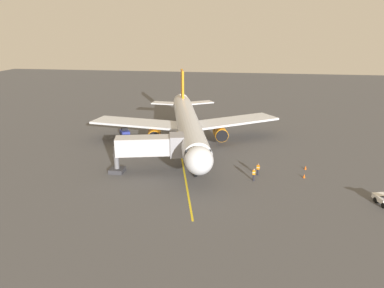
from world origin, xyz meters
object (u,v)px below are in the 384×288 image
at_px(airplane, 188,124).
at_px(jet_bridge, 156,146).
at_px(ground_crew_marshaller, 254,174).
at_px(ground_crew_wing_walker, 258,169).
at_px(tug_portside, 125,132).
at_px(safety_cone_nose_left, 304,176).
at_px(safety_cone_nose_right, 306,168).

bearing_deg(airplane, jet_bridge, 78.42).
bearing_deg(jet_bridge, ground_crew_marshaller, 174.47).
distance_m(airplane, ground_crew_wing_walker, 16.86).
xyz_separation_m(tug_portside, safety_cone_nose_left, (-31.22, 16.12, -0.43)).
distance_m(ground_crew_marshaller, safety_cone_nose_left, 7.21).
distance_m(jet_bridge, safety_cone_nose_right, 21.95).
height_order(ground_crew_marshaller, tug_portside, ground_crew_marshaller).
relative_size(tug_portside, safety_cone_nose_left, 4.99).
bearing_deg(ground_crew_marshaller, jet_bridge, -5.53).
height_order(jet_bridge, ground_crew_wing_walker, jet_bridge).
distance_m(ground_crew_wing_walker, safety_cone_nose_right, 7.69).
relative_size(airplane, ground_crew_wing_walker, 23.32).
xyz_separation_m(airplane, jet_bridge, (2.51, 12.24, -0.24)).
bearing_deg(ground_crew_wing_walker, jet_bridge, 2.73).
bearing_deg(airplane, ground_crew_marshaller, 129.75).
distance_m(airplane, tug_portside, 14.22).
relative_size(safety_cone_nose_left, safety_cone_nose_right, 1.00).
bearing_deg(airplane, tug_portside, -19.49).
height_order(tug_portside, safety_cone_nose_right, tug_portside).
height_order(safety_cone_nose_left, safety_cone_nose_right, same).
relative_size(ground_crew_wing_walker, safety_cone_nose_left, 3.11).
relative_size(jet_bridge, ground_crew_marshaller, 6.71).
height_order(ground_crew_marshaller, ground_crew_wing_walker, same).
relative_size(airplane, safety_cone_nose_right, 72.49).
xyz_separation_m(ground_crew_marshaller, safety_cone_nose_left, (-6.88, -2.07, -0.61)).
height_order(jet_bridge, tug_portside, jet_bridge).
relative_size(ground_crew_marshaller, tug_portside, 0.62).
bearing_deg(safety_cone_nose_left, ground_crew_marshaller, 16.74).
distance_m(jet_bridge, ground_crew_wing_walker, 14.68).
height_order(airplane, tug_portside, airplane).
bearing_deg(ground_crew_marshaller, tug_portside, -36.78).
bearing_deg(jet_bridge, tug_portside, -57.99).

